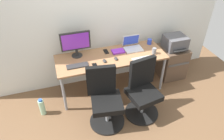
# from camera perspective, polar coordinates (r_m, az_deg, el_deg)

# --- Properties ---
(ground_plane) EXTENTS (5.28, 5.28, 0.00)m
(ground_plane) POSITION_cam_1_polar(r_m,az_deg,el_deg) (3.92, -0.22, -5.03)
(ground_plane) COLOR brown
(back_wall) EXTENTS (4.40, 0.04, 2.60)m
(back_wall) POSITION_cam_1_polar(r_m,az_deg,el_deg) (3.56, -2.28, 15.12)
(back_wall) COLOR silver
(back_wall) RESTS_ON ground
(desk) EXTENTS (1.83, 0.65, 0.71)m
(desk) POSITION_cam_1_polar(r_m,az_deg,el_deg) (3.52, -0.25, 2.93)
(desk) COLOR #996B47
(desk) RESTS_ON ground
(office_chair_left) EXTENTS (0.54, 0.54, 0.94)m
(office_chair_left) POSITION_cam_1_polar(r_m,az_deg,el_deg) (3.11, -1.92, -8.03)
(office_chair_left) COLOR black
(office_chair_left) RESTS_ON ground
(office_chair_right) EXTENTS (0.54, 0.54, 0.94)m
(office_chair_right) POSITION_cam_1_polar(r_m,az_deg,el_deg) (3.27, 8.32, -5.72)
(office_chair_right) COLOR black
(office_chair_right) RESTS_ON ground
(side_cabinet) EXTENTS (0.47, 0.50, 0.61)m
(side_cabinet) POSITION_cam_1_polar(r_m,az_deg,el_deg) (4.24, 15.77, 2.26)
(side_cabinet) COLOR brown
(side_cabinet) RESTS_ON ground
(printer) EXTENTS (0.38, 0.40, 0.24)m
(printer) POSITION_cam_1_polar(r_m,az_deg,el_deg) (4.03, 16.77, 7.24)
(printer) COLOR #515156
(printer) RESTS_ON side_cabinet
(water_bottle_on_floor) EXTENTS (0.09, 0.09, 0.31)m
(water_bottle_on_floor) POSITION_cam_1_polar(r_m,az_deg,el_deg) (3.56, -18.49, -9.52)
(water_bottle_on_floor) COLOR #A5D8B2
(water_bottle_on_floor) RESTS_ON ground
(desktop_monitor) EXTENTS (0.48, 0.18, 0.43)m
(desktop_monitor) POSITION_cam_1_polar(r_m,az_deg,el_deg) (3.42, -9.87, 7.36)
(desktop_monitor) COLOR #262626
(desktop_monitor) RESTS_ON desk
(open_laptop) EXTENTS (0.31, 0.26, 0.23)m
(open_laptop) POSITION_cam_1_polar(r_m,az_deg,el_deg) (3.70, 5.57, 6.69)
(open_laptop) COLOR silver
(open_laptop) RESTS_ON desk
(keyboard_by_monitor) EXTENTS (0.34, 0.12, 0.02)m
(keyboard_by_monitor) POSITION_cam_1_polar(r_m,az_deg,el_deg) (3.29, -9.36, 1.15)
(keyboard_by_monitor) COLOR #2D2D2D
(keyboard_by_monitor) RESTS_ON desk
(keyboard_by_laptop) EXTENTS (0.34, 0.12, 0.02)m
(keyboard_by_laptop) POSITION_cam_1_polar(r_m,az_deg,el_deg) (3.44, 8.31, 2.98)
(keyboard_by_laptop) COLOR #B7B7B7
(keyboard_by_laptop) RESTS_ON desk
(mouse_by_monitor) EXTENTS (0.06, 0.10, 0.03)m
(mouse_by_monitor) POSITION_cam_1_polar(r_m,az_deg,el_deg) (3.40, 1.08, 3.14)
(mouse_by_monitor) COLOR #2D2D2D
(mouse_by_monitor) RESTS_ON desk
(mouse_by_laptop) EXTENTS (0.06, 0.10, 0.03)m
(mouse_by_laptop) POSITION_cam_1_polar(r_m,az_deg,el_deg) (3.34, -2.04, 2.49)
(mouse_by_laptop) COLOR #2D2D2D
(mouse_by_laptop) RESTS_ON desk
(coffee_mug) EXTENTS (0.08, 0.08, 0.09)m
(coffee_mug) POSITION_cam_1_polar(r_m,az_deg,el_deg) (3.88, 10.15, 7.61)
(coffee_mug) COLOR blue
(coffee_mug) RESTS_ON desk
(pen_cup) EXTENTS (0.07, 0.07, 0.10)m
(pen_cup) POSITION_cam_1_polar(r_m,az_deg,el_deg) (3.60, 11.40, 5.12)
(pen_cup) COLOR slate
(pen_cup) RESTS_ON desk
(phone_near_monitor) EXTENTS (0.07, 0.14, 0.01)m
(phone_near_monitor) POSITION_cam_1_polar(r_m,az_deg,el_deg) (3.60, -1.65, 5.04)
(phone_near_monitor) COLOR black
(phone_near_monitor) RESTS_ON desk
(phone_near_laptop) EXTENTS (0.07, 0.14, 0.01)m
(phone_near_laptop) POSITION_cam_1_polar(r_m,az_deg,el_deg) (3.26, -4.66, 1.12)
(phone_near_laptop) COLOR black
(phone_near_laptop) RESTS_ON desk
(notebook) EXTENTS (0.21, 0.15, 0.03)m
(notebook) POSITION_cam_1_polar(r_m,az_deg,el_deg) (3.60, 1.64, 5.13)
(notebook) COLOR purple
(notebook) RESTS_ON desk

